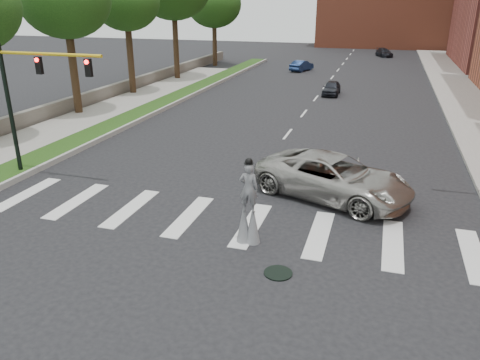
% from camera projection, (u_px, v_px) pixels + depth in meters
% --- Properties ---
extents(ground_plane, '(160.00, 160.00, 0.00)m').
position_uv_depth(ground_plane, '(211.00, 232.00, 17.22)').
color(ground_plane, black).
rests_on(ground_plane, ground).
extents(grass_median, '(2.00, 60.00, 0.25)m').
position_uv_depth(grass_median, '(164.00, 102.00, 38.15)').
color(grass_median, '#1C3E11').
rests_on(grass_median, ground).
extents(median_curb, '(0.20, 60.00, 0.28)m').
position_uv_depth(median_curb, '(176.00, 103.00, 37.85)').
color(median_curb, '#9A9A94').
rests_on(median_curb, ground).
extents(sidewalk_left, '(4.00, 60.00, 0.18)m').
position_uv_depth(sidewalk_left, '(54.00, 131.00, 30.07)').
color(sidewalk_left, gray).
rests_on(sidewalk_left, ground).
extents(sidewalk_right, '(5.00, 90.00, 0.18)m').
position_uv_depth(sidewalk_right, '(476.00, 109.00, 36.04)').
color(sidewalk_right, gray).
rests_on(sidewalk_right, ground).
extents(stone_wall, '(0.50, 56.00, 1.10)m').
position_uv_depth(stone_wall, '(117.00, 89.00, 41.28)').
color(stone_wall, '#615B53').
rests_on(stone_wall, ground).
extents(manhole, '(0.90, 0.90, 0.04)m').
position_uv_depth(manhole, '(278.00, 273.00, 14.61)').
color(manhole, black).
rests_on(manhole, ground).
extents(traffic_signal, '(5.30, 0.23, 6.20)m').
position_uv_depth(traffic_signal, '(28.00, 91.00, 21.07)').
color(traffic_signal, black).
rests_on(traffic_signal, ground).
extents(stilt_performer, '(0.84, 0.55, 3.12)m').
position_uv_depth(stilt_performer, '(248.00, 209.00, 16.08)').
color(stilt_performer, '#2F1F12').
rests_on(stilt_performer, ground).
extents(suv_crossing, '(7.36, 5.26, 1.86)m').
position_uv_depth(suv_crossing, '(334.00, 177.00, 19.90)').
color(suv_crossing, '#A3A09A').
rests_on(suv_crossing, ground).
extents(car_near, '(1.46, 3.57, 1.21)m').
position_uv_depth(car_near, '(332.00, 88.00, 41.64)').
color(car_near, black).
rests_on(car_near, ground).
extents(car_mid, '(2.43, 4.02, 1.25)m').
position_uv_depth(car_mid, '(302.00, 66.00, 55.42)').
color(car_mid, navy).
rests_on(car_mid, ground).
extents(car_far, '(2.93, 4.35, 1.17)m').
position_uv_depth(car_far, '(384.00, 53.00, 69.14)').
color(car_far, black).
rests_on(car_far, ground).
extents(tree_2, '(6.20, 6.20, 10.64)m').
position_uv_depth(tree_2, '(65.00, 0.00, 31.84)').
color(tree_2, '#2F1F12').
rests_on(tree_2, ground).
extents(tree_3, '(5.68, 5.68, 10.23)m').
position_uv_depth(tree_3, '(126.00, 2.00, 39.31)').
color(tree_3, '#2F1F12').
rests_on(tree_3, ground).
extents(tree_5, '(6.74, 6.74, 10.31)m').
position_uv_depth(tree_5, '(214.00, 4.00, 57.47)').
color(tree_5, '#2F1F12').
rests_on(tree_5, ground).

